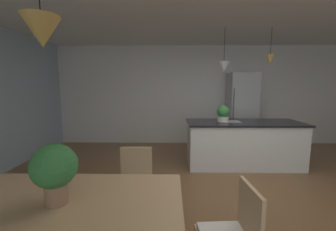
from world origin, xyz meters
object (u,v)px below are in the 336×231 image
refrigerator (241,110)px  potted_plant_on_island (223,113)px  dining_table (60,210)px  potted_plant_on_table (55,169)px  chair_far_right (135,183)px  kitchen_island (243,143)px

refrigerator → potted_plant_on_island: size_ratio=5.92×
dining_table → refrigerator: bearing=56.7°
refrigerator → potted_plant_on_table: bearing=-123.3°
chair_far_right → kitchen_island: (1.87, 1.83, -0.01)m
dining_table → potted_plant_on_table: size_ratio=4.09×
potted_plant_on_table → chair_far_right: bearing=65.1°
refrigerator → potted_plant_on_table: size_ratio=4.38×
dining_table → kitchen_island: 3.55m
dining_table → refrigerator: (2.68, 4.08, 0.29)m
chair_far_right → refrigerator: 3.95m
dining_table → chair_far_right: chair_far_right is taller
refrigerator → potted_plant_on_island: bearing=-120.9°
chair_far_right → potted_plant_on_island: bearing=51.6°
chair_far_right → refrigerator: (2.27, 3.20, 0.50)m
kitchen_island → refrigerator: (0.40, 1.36, 0.51)m
refrigerator → potted_plant_on_table: 4.90m
dining_table → potted_plant_on_island: (1.86, 2.71, 0.39)m
dining_table → kitchen_island: kitchen_island is taller
kitchen_island → dining_table: bearing=-130.0°
kitchen_island → refrigerator: 1.51m
chair_far_right → potted_plant_on_table: bearing=-114.9°
kitchen_island → potted_plant_on_table: 3.60m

